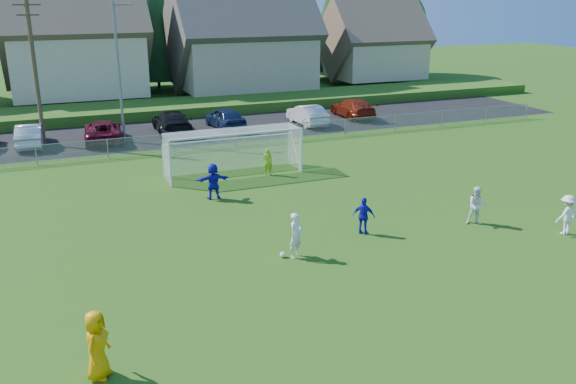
# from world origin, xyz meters

# --- Properties ---
(ground) EXTENTS (160.00, 160.00, 0.00)m
(ground) POSITION_xyz_m (0.00, 0.00, 0.00)
(ground) COLOR #193D0C
(ground) RESTS_ON ground
(asphalt_lot) EXTENTS (60.00, 60.00, 0.00)m
(asphalt_lot) POSITION_xyz_m (0.00, 27.50, 0.01)
(asphalt_lot) COLOR black
(asphalt_lot) RESTS_ON ground
(grass_embankment) EXTENTS (70.00, 6.00, 0.80)m
(grass_embankment) POSITION_xyz_m (0.00, 35.00, 0.40)
(grass_embankment) COLOR #1E420F
(grass_embankment) RESTS_ON ground
(soccer_ball) EXTENTS (0.22, 0.22, 0.22)m
(soccer_ball) POSITION_xyz_m (-1.57, 4.69, 0.11)
(soccer_ball) COLOR white
(soccer_ball) RESTS_ON ground
(referee) EXTENTS (0.97, 1.11, 1.90)m
(referee) POSITION_xyz_m (-8.76, -0.51, 0.95)
(referee) COLOR orange
(referee) RESTS_ON ground
(player_white_a) EXTENTS (0.76, 0.70, 1.75)m
(player_white_a) POSITION_xyz_m (-1.08, 4.55, 0.88)
(player_white_a) COLOR silver
(player_white_a) RESTS_ON ground
(player_white_b) EXTENTS (1.02, 0.95, 1.69)m
(player_white_b) POSITION_xyz_m (7.45, 4.76, 0.84)
(player_white_b) COLOR silver
(player_white_b) RESTS_ON ground
(player_white_c) EXTENTS (1.13, 0.71, 1.68)m
(player_white_c) POSITION_xyz_m (10.18, 2.49, 0.84)
(player_white_c) COLOR silver
(player_white_c) RESTS_ON ground
(player_blue_a) EXTENTS (0.94, 0.89, 1.56)m
(player_blue_a) POSITION_xyz_m (2.42, 5.64, 0.78)
(player_blue_a) COLOR #1312AB
(player_blue_a) RESTS_ON ground
(player_blue_b) EXTENTS (1.68, 0.65, 1.77)m
(player_blue_b) POSITION_xyz_m (-2.13, 12.35, 0.88)
(player_blue_b) COLOR #1312AB
(player_blue_b) RESTS_ON ground
(goalkeeper) EXTENTS (0.62, 0.51, 1.48)m
(goalkeeper) POSITION_xyz_m (1.71, 15.16, 0.74)
(goalkeeper) COLOR #92C417
(goalkeeper) RESTS_ON ground
(car_b) EXTENTS (1.82, 4.56, 1.48)m
(car_b) POSITION_xyz_m (-10.31, 26.99, 0.74)
(car_b) COLOR silver
(car_b) RESTS_ON ground
(car_c) EXTENTS (2.77, 5.31, 1.43)m
(car_c) POSITION_xyz_m (-5.78, 26.56, 0.71)
(car_c) COLOR #54091A
(car_c) RESTS_ON ground
(car_d) EXTENTS (2.42, 5.54, 1.59)m
(car_d) POSITION_xyz_m (-0.99, 27.40, 0.79)
(car_d) COLOR black
(car_d) RESTS_ON ground
(car_e) EXTENTS (2.19, 4.71, 1.56)m
(car_e) POSITION_xyz_m (2.96, 27.47, 0.78)
(car_e) COLOR #111D3D
(car_e) RESTS_ON ground
(car_f) EXTENTS (1.65, 4.57, 1.50)m
(car_f) POSITION_xyz_m (9.06, 26.44, 0.75)
(car_f) COLOR silver
(car_f) RESTS_ON ground
(car_g) EXTENTS (2.27, 5.21, 1.49)m
(car_g) POSITION_xyz_m (13.53, 27.61, 0.75)
(car_g) COLOR maroon
(car_g) RESTS_ON ground
(soccer_goal) EXTENTS (7.42, 1.90, 2.50)m
(soccer_goal) POSITION_xyz_m (0.00, 16.05, 1.63)
(soccer_goal) COLOR white
(soccer_goal) RESTS_ON ground
(chainlink_fence) EXTENTS (52.06, 0.06, 1.20)m
(chainlink_fence) POSITION_xyz_m (0.00, 22.00, 0.63)
(chainlink_fence) COLOR gray
(chainlink_fence) RESTS_ON ground
(streetlight) EXTENTS (1.38, 0.18, 9.00)m
(streetlight) POSITION_xyz_m (-4.45, 26.00, 4.84)
(streetlight) COLOR slate
(streetlight) RESTS_ON ground
(utility_pole) EXTENTS (1.60, 0.26, 10.00)m
(utility_pole) POSITION_xyz_m (-9.50, 27.00, 5.15)
(utility_pole) COLOR #473321
(utility_pole) RESTS_ON ground
(houses_row) EXTENTS (53.90, 11.45, 13.27)m
(houses_row) POSITION_xyz_m (1.97, 42.46, 7.33)
(houses_row) COLOR tan
(houses_row) RESTS_ON ground
(tree_row) EXTENTS (65.98, 12.36, 13.80)m
(tree_row) POSITION_xyz_m (1.04, 48.74, 6.91)
(tree_row) COLOR #382616
(tree_row) RESTS_ON ground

